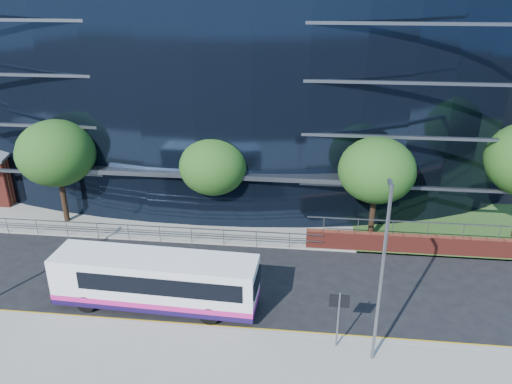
# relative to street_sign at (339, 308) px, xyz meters

# --- Properties ---
(ground) EXTENTS (200.00, 200.00, 0.00)m
(ground) POSITION_rel_street_sign_xyz_m (-4.50, 1.59, -2.15)
(ground) COLOR black
(ground) RESTS_ON ground
(kerb) EXTENTS (80.00, 0.25, 0.16)m
(kerb) POSITION_rel_street_sign_xyz_m (-4.50, 0.59, -2.07)
(kerb) COLOR gray
(kerb) RESTS_ON ground
(yellow_line_outer) EXTENTS (80.00, 0.08, 0.01)m
(yellow_line_outer) POSITION_rel_street_sign_xyz_m (-4.50, 0.79, -2.14)
(yellow_line_outer) COLOR gold
(yellow_line_outer) RESTS_ON ground
(yellow_line_inner) EXTENTS (80.00, 0.08, 0.01)m
(yellow_line_inner) POSITION_rel_street_sign_xyz_m (-4.50, 0.94, -2.14)
(yellow_line_inner) COLOR gold
(yellow_line_inner) RESTS_ON ground
(far_forecourt) EXTENTS (50.00, 8.00, 0.10)m
(far_forecourt) POSITION_rel_street_sign_xyz_m (-10.50, 12.59, -2.10)
(far_forecourt) COLOR gray
(far_forecourt) RESTS_ON ground
(glass_office) EXTENTS (44.00, 23.10, 16.00)m
(glass_office) POSITION_rel_street_sign_xyz_m (-8.50, 22.44, 5.85)
(glass_office) COLOR black
(glass_office) RESTS_ON ground
(guard_railings) EXTENTS (24.00, 0.05, 1.10)m
(guard_railings) POSITION_rel_street_sign_xyz_m (-12.50, 8.59, -1.33)
(guard_railings) COLOR slate
(guard_railings) RESTS_ON ground
(street_sign) EXTENTS (0.85, 0.09, 2.80)m
(street_sign) POSITION_rel_street_sign_xyz_m (0.00, 0.00, 0.00)
(street_sign) COLOR slate
(street_sign) RESTS_ON pavement_near
(tree_far_a) EXTENTS (4.95, 4.95, 6.98)m
(tree_far_a) POSITION_rel_street_sign_xyz_m (-17.50, 10.59, 2.71)
(tree_far_a) COLOR black
(tree_far_a) RESTS_ON ground
(tree_far_b) EXTENTS (4.29, 4.29, 6.05)m
(tree_far_b) POSITION_rel_street_sign_xyz_m (-7.50, 11.09, 2.06)
(tree_far_b) COLOR black
(tree_far_b) RESTS_ON ground
(tree_far_c) EXTENTS (4.62, 4.62, 6.51)m
(tree_far_c) POSITION_rel_street_sign_xyz_m (2.50, 10.59, 2.39)
(tree_far_c) COLOR black
(tree_far_c) RESTS_ON ground
(tree_dist_e) EXTENTS (4.62, 4.62, 6.51)m
(tree_dist_e) POSITION_rel_street_sign_xyz_m (19.50, 41.59, 2.39)
(tree_dist_e) COLOR black
(tree_dist_e) RESTS_ON ground
(streetlight_east) EXTENTS (0.15, 0.77, 8.00)m
(streetlight_east) POSITION_rel_street_sign_xyz_m (1.50, -0.59, 2.29)
(streetlight_east) COLOR slate
(streetlight_east) RESTS_ON pavement_near
(city_bus) EXTENTS (10.17, 2.74, 2.72)m
(city_bus) POSITION_rel_street_sign_xyz_m (-8.66, 2.20, -0.70)
(city_bus) COLOR white
(city_bus) RESTS_ON ground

